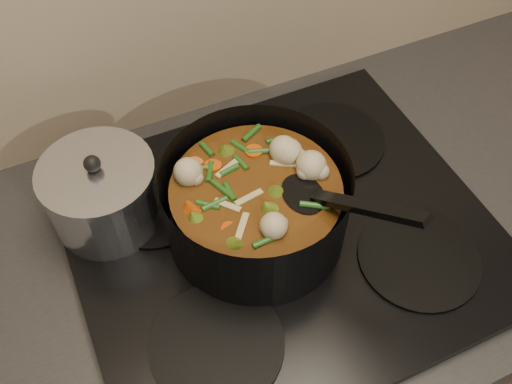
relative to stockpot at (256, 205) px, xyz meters
name	(u,v)px	position (x,y,z in m)	size (l,w,h in m)	color
counter	(274,351)	(0.04, -0.02, -0.54)	(2.64, 0.64, 0.91)	brown
stovetop	(282,233)	(0.04, -0.02, -0.07)	(0.62, 0.54, 0.03)	black
stockpot	(256,205)	(0.00, 0.00, 0.00)	(0.32, 0.35, 0.20)	black
saucepan	(103,194)	(-0.20, 0.12, 0.00)	(0.17, 0.17, 0.14)	silver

